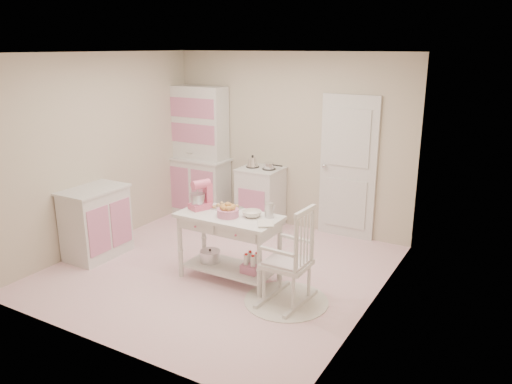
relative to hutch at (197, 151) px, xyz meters
The scene contains 14 objects.
room_shell 2.33m from the hutch, 47.60° to the right, with size 3.84×3.84×2.62m.
door 2.47m from the hutch, ahead, with size 0.82×0.05×2.04m, color silver.
hutch is the anchor object (origin of this frame).
stove 1.33m from the hutch, ahead, with size 0.62×0.57×0.92m, color silver.
base_cabinet 2.18m from the hutch, 93.12° to the right, with size 0.54×0.84×0.92m, color silver.
lace_rug 3.43m from the hutch, 37.21° to the right, with size 0.92×0.92×0.01m, color white.
rocking_chair 3.30m from the hutch, 37.21° to the right, with size 0.48×0.72×1.10m, color silver.
work_table 2.61m from the hutch, 45.67° to the right, with size 1.20×0.60×0.80m, color silver.
stand_mixer 2.24m from the hutch, 53.03° to the right, with size 0.20×0.28×0.34m, color #D85B7C.
cookie_tray 2.30m from the hutch, 45.21° to the right, with size 0.34×0.24×0.02m, color silver.
bread_basket 2.58m from the hutch, 46.13° to the right, with size 0.25×0.25×0.09m, color #CA7499.
mixing_bowl 2.67m from the hutch, 40.46° to the right, with size 0.22×0.22×0.07m, color silver.
metal_pitcher 2.76m from the hutch, 36.76° to the right, with size 0.10×0.10×0.17m, color silver.
recipe_book 2.95m from the hutch, 41.02° to the right, with size 0.17×0.23×0.02m, color silver.
Camera 1 is at (3.22, -4.70, 2.67)m, focal length 35.00 mm.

